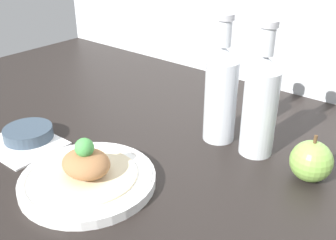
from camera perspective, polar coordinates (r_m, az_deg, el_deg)
name	(u,v)px	position (r cm, az deg, el deg)	size (l,w,h in cm)	color
ground_plane	(166,183)	(75.32, -0.36, -9.13)	(180.00, 110.00, 4.00)	black
plate	(88,179)	(72.36, -11.55, -8.40)	(24.26, 24.26, 2.15)	white
plated_food	(86,165)	(70.75, -11.76, -6.47)	(17.74, 17.74, 7.59)	beige
cider_bottle_left	(220,91)	(81.94, 7.59, 4.15)	(6.77, 6.77, 26.85)	silver
cider_bottle_right	(260,103)	(77.95, 13.27, 2.42)	(6.77, 6.77, 26.85)	silver
apple	(311,161)	(75.41, 20.06, -5.63)	(7.62, 7.62, 9.08)	#84B74C
napkin	(23,143)	(88.64, -20.31, -3.17)	(15.91, 13.54, 0.80)	white
dipping_bowl	(28,134)	(89.76, -19.60, -1.90)	(10.37, 10.37, 2.89)	#384756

